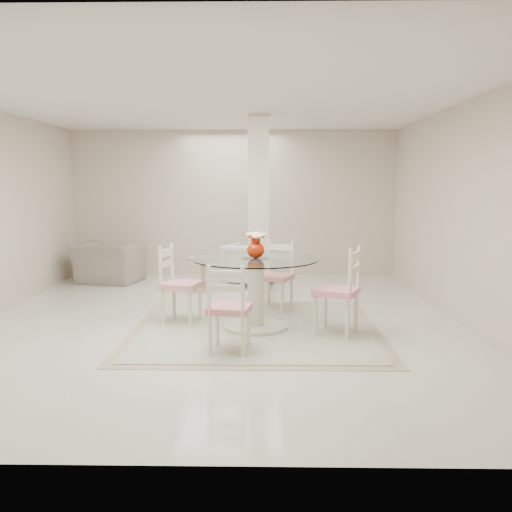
{
  "coord_description": "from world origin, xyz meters",
  "views": [
    {
      "loc": [
        0.6,
        -6.6,
        1.71
      ],
      "look_at": [
        0.49,
        -0.14,
        0.85
      ],
      "focal_mm": 38.0,
      "sensor_mm": 36.0,
      "label": 1
    }
  ],
  "objects_px": {
    "dining_chair_south": "(228,302)",
    "recliner_taupe": "(109,263)",
    "dining_table": "(256,293)",
    "dining_chair_east": "(343,285)",
    "dining_chair_north": "(277,270)",
    "dining_chair_west": "(176,278)",
    "armchair_white": "(250,264)",
    "side_table": "(203,275)",
    "column": "(258,209)",
    "red_vase": "(256,245)"
  },
  "relations": [
    {
      "from": "red_vase",
      "to": "side_table",
      "type": "height_order",
      "value": "red_vase"
    },
    {
      "from": "column",
      "to": "dining_chair_east",
      "type": "relative_size",
      "value": 2.4
    },
    {
      "from": "column",
      "to": "red_vase",
      "type": "distance_m",
      "value": 1.67
    },
    {
      "from": "red_vase",
      "to": "dining_chair_north",
      "type": "distance_m",
      "value": 1.11
    },
    {
      "from": "dining_table",
      "to": "side_table",
      "type": "distance_m",
      "value": 2.53
    },
    {
      "from": "dining_chair_west",
      "to": "armchair_white",
      "type": "relative_size",
      "value": 1.39
    },
    {
      "from": "dining_chair_north",
      "to": "recliner_taupe",
      "type": "relative_size",
      "value": 0.99
    },
    {
      "from": "column",
      "to": "dining_chair_east",
      "type": "xyz_separation_m",
      "value": [
        0.97,
        -1.92,
        -0.76
      ]
    },
    {
      "from": "column",
      "to": "dining_chair_south",
      "type": "bearing_deg",
      "value": -95.82
    },
    {
      "from": "dining_chair_north",
      "to": "recliner_taupe",
      "type": "distance_m",
      "value": 3.57
    },
    {
      "from": "dining_chair_west",
      "to": "dining_chair_north",
      "type": "bearing_deg",
      "value": -47.26
    },
    {
      "from": "side_table",
      "to": "recliner_taupe",
      "type": "bearing_deg",
      "value": 158.4
    },
    {
      "from": "dining_chair_south",
      "to": "armchair_white",
      "type": "height_order",
      "value": "dining_chair_south"
    },
    {
      "from": "dining_chair_west",
      "to": "recliner_taupe",
      "type": "relative_size",
      "value": 1.02
    },
    {
      "from": "dining_table",
      "to": "recliner_taupe",
      "type": "xyz_separation_m",
      "value": [
        -2.63,
        3.04,
        -0.09
      ]
    },
    {
      "from": "side_table",
      "to": "dining_chair_east",
      "type": "bearing_deg",
      "value": -54.5
    },
    {
      "from": "column",
      "to": "side_table",
      "type": "xyz_separation_m",
      "value": [
        -0.91,
        0.72,
        -1.1
      ]
    },
    {
      "from": "recliner_taupe",
      "to": "armchair_white",
      "type": "distance_m",
      "value": 2.48
    },
    {
      "from": "dining_chair_west",
      "to": "red_vase",
      "type": "bearing_deg",
      "value": -91.86
    },
    {
      "from": "dining_table",
      "to": "red_vase",
      "type": "bearing_deg",
      "value": -18.43
    },
    {
      "from": "dining_chair_north",
      "to": "side_table",
      "type": "xyz_separation_m",
      "value": [
        -1.17,
        1.38,
        -0.3
      ]
    },
    {
      "from": "dining_chair_south",
      "to": "recliner_taupe",
      "type": "xyz_separation_m",
      "value": [
        -2.37,
        4.03,
        -0.2
      ]
    },
    {
      "from": "dining_chair_west",
      "to": "dining_chair_south",
      "type": "bearing_deg",
      "value": -136.57
    },
    {
      "from": "red_vase",
      "to": "dining_chair_west",
      "type": "relative_size",
      "value": 0.29
    },
    {
      "from": "dining_chair_north",
      "to": "armchair_white",
      "type": "height_order",
      "value": "dining_chair_north"
    },
    {
      "from": "dining_table",
      "to": "dining_chair_south",
      "type": "height_order",
      "value": "dining_chair_south"
    },
    {
      "from": "red_vase",
      "to": "side_table",
      "type": "relative_size",
      "value": 0.58
    },
    {
      "from": "dining_chair_east",
      "to": "dining_chair_north",
      "type": "relative_size",
      "value": 1.08
    },
    {
      "from": "armchair_white",
      "to": "side_table",
      "type": "xyz_separation_m",
      "value": [
        -0.74,
        -0.53,
        -0.1
      ]
    },
    {
      "from": "dining_chair_west",
      "to": "dining_chair_south",
      "type": "relative_size",
      "value": 1.05
    },
    {
      "from": "dining_chair_west",
      "to": "dining_table",
      "type": "bearing_deg",
      "value": -91.85
    },
    {
      "from": "dining_chair_south",
      "to": "recliner_taupe",
      "type": "bearing_deg",
      "value": -51.91
    },
    {
      "from": "dining_table",
      "to": "dining_chair_east",
      "type": "distance_m",
      "value": 1.03
    },
    {
      "from": "column",
      "to": "side_table",
      "type": "relative_size",
      "value": 5.04
    },
    {
      "from": "dining_chair_west",
      "to": "recliner_taupe",
      "type": "distance_m",
      "value": 3.24
    },
    {
      "from": "red_vase",
      "to": "recliner_taupe",
      "type": "bearing_deg",
      "value": 130.83
    },
    {
      "from": "dining_table",
      "to": "red_vase",
      "type": "distance_m",
      "value": 0.57
    },
    {
      "from": "dining_chair_east",
      "to": "side_table",
      "type": "relative_size",
      "value": 2.1
    },
    {
      "from": "dining_chair_east",
      "to": "red_vase",
      "type": "bearing_deg",
      "value": -81.86
    },
    {
      "from": "dining_chair_east",
      "to": "dining_chair_west",
      "type": "distance_m",
      "value": 2.04
    },
    {
      "from": "dining_chair_north",
      "to": "dining_chair_south",
      "type": "xyz_separation_m",
      "value": [
        -0.53,
        -1.96,
        -0.01
      ]
    },
    {
      "from": "armchair_white",
      "to": "red_vase",
      "type": "bearing_deg",
      "value": 116.33
    },
    {
      "from": "armchair_white",
      "to": "side_table",
      "type": "distance_m",
      "value": 0.92
    },
    {
      "from": "dining_chair_south",
      "to": "armchair_white",
      "type": "relative_size",
      "value": 1.33
    },
    {
      "from": "dining_chair_west",
      "to": "dining_chair_east",
      "type": "bearing_deg",
      "value": -92.23
    },
    {
      "from": "column",
      "to": "dining_chair_east",
      "type": "height_order",
      "value": "column"
    },
    {
      "from": "dining_chair_north",
      "to": "armchair_white",
      "type": "relative_size",
      "value": 1.35
    },
    {
      "from": "dining_table",
      "to": "dining_chair_north",
      "type": "xyz_separation_m",
      "value": [
        0.27,
        0.98,
        0.12
      ]
    },
    {
      "from": "recliner_taupe",
      "to": "red_vase",
      "type": "bearing_deg",
      "value": 142.76
    },
    {
      "from": "dining_chair_west",
      "to": "side_table",
      "type": "bearing_deg",
      "value": 10.7
    }
  ]
}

